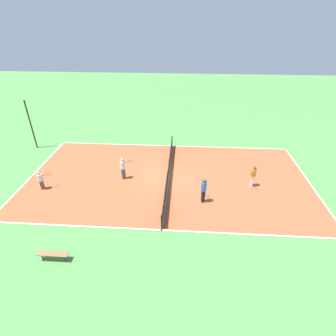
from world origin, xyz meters
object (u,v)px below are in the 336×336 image
(player_near_blue, at_px, (204,188))
(tennis_ball_far_baseline, at_px, (146,158))
(player_far_white, at_px, (41,179))
(tennis_ball_near_net, at_px, (334,229))
(bench, at_px, (53,254))
(player_near_white, at_px, (123,167))
(fence_post_back_right, at_px, (31,125))
(tennis_net, at_px, (168,172))
(tennis_ball_right_alley, at_px, (144,195))
(player_center_orange, at_px, (253,174))

(player_near_blue, height_order, tennis_ball_far_baseline, player_near_blue)
(player_far_white, distance_m, tennis_ball_near_net, 19.08)
(bench, relative_size, player_near_white, 0.89)
(bench, height_order, player_far_white, player_far_white)
(player_near_white, bearing_deg, player_near_blue, -56.20)
(tennis_ball_near_net, bearing_deg, player_far_white, 81.30)
(player_far_white, relative_size, fence_post_back_right, 0.31)
(player_far_white, height_order, fence_post_back_right, fence_post_back_right)
(tennis_ball_far_baseline, xyz_separation_m, fence_post_back_right, (1.46, 10.53, 2.19))
(player_near_blue, height_order, player_far_white, player_near_blue)
(bench, height_order, tennis_ball_near_net, bench)
(bench, xyz_separation_m, player_far_white, (6.03, 3.55, 0.42))
(player_near_blue, height_order, fence_post_back_right, fence_post_back_right)
(bench, height_order, player_near_blue, player_near_blue)
(tennis_net, distance_m, tennis_ball_near_net, 11.15)
(player_far_white, xyz_separation_m, tennis_ball_right_alley, (-0.31, -7.34, -0.75))
(bench, bearing_deg, player_near_white, -104.03)
(player_near_white, relative_size, tennis_ball_near_net, 25.55)
(player_center_orange, relative_size, tennis_ball_near_net, 24.89)
(fence_post_back_right, bearing_deg, tennis_ball_near_net, -112.43)
(player_far_white, bearing_deg, tennis_ball_near_net, -32.62)
(tennis_net, distance_m, bench, 9.64)
(tennis_net, relative_size, tennis_ball_near_net, 163.33)
(tennis_ball_far_baseline, bearing_deg, player_near_white, 158.58)
(player_far_white, relative_size, tennis_ball_far_baseline, 20.60)
(tennis_net, distance_m, tennis_ball_far_baseline, 3.66)
(player_near_blue, height_order, tennis_ball_near_net, player_near_blue)
(player_far_white, bearing_deg, bench, -83.47)
(player_near_blue, relative_size, player_far_white, 1.31)
(tennis_ball_far_baseline, bearing_deg, tennis_ball_near_net, -123.08)
(tennis_ball_near_net, height_order, tennis_ball_right_alley, same)
(tennis_ball_near_net, bearing_deg, player_center_orange, 42.38)
(tennis_ball_near_net, xyz_separation_m, tennis_ball_right_alley, (2.58, 11.50, 0.00))
(tennis_net, distance_m, player_near_blue, 3.75)
(bench, distance_m, player_center_orange, 13.62)
(player_near_white, height_order, player_near_blue, player_near_blue)
(player_near_blue, bearing_deg, tennis_net, 28.70)
(fence_post_back_right, bearing_deg, tennis_net, -109.37)
(tennis_net, relative_size, fence_post_back_right, 2.47)
(player_far_white, bearing_deg, tennis_net, -11.07)
(player_near_white, bearing_deg, tennis_net, -28.75)
(tennis_ball_far_baseline, relative_size, tennis_ball_near_net, 1.00)
(bench, distance_m, tennis_ball_far_baseline, 11.48)
(tennis_net, distance_m, fence_post_back_right, 13.47)
(bench, relative_size, player_far_white, 1.11)
(bench, distance_m, fence_post_back_right, 14.59)
(player_near_white, distance_m, player_center_orange, 9.48)
(tennis_ball_far_baseline, distance_m, tennis_ball_near_net, 14.42)
(bench, distance_m, player_near_blue, 9.47)
(player_near_blue, relative_size, tennis_ball_right_alley, 26.96)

